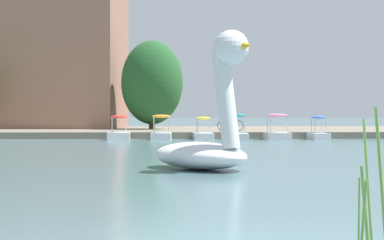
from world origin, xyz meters
TOP-DOWN VIEW (x-y plane):
  - shore_bank_far at (0.00, 40.85)m, footprint 126.72×19.80m
  - swan_boat at (0.04, 9.95)m, footprint 3.44×3.59m
  - pedal_boat_blue at (7.94, 29.90)m, footprint 1.10×1.85m
  - pedal_boat_pink at (5.38, 29.71)m, footprint 1.40×2.16m
  - pedal_boat_teal at (3.00, 29.59)m, footprint 1.30×2.26m
  - pedal_boat_yellow at (0.88, 29.81)m, footprint 1.23×2.35m
  - pedal_boat_orange at (-1.65, 29.73)m, footprint 1.25×2.13m
  - pedal_boat_red at (-4.17, 29.41)m, footprint 1.41×2.26m
  - tree_willow_overhanging at (-2.60, 39.51)m, footprint 6.24×5.96m
  - bicycle_parked at (2.89, 33.68)m, footprint 1.72×0.51m

SIDE VIEW (x-z plane):
  - shore_bank_far at x=0.00m, z-range 0.00..0.41m
  - pedal_boat_yellow at x=0.88m, z-range -0.31..1.08m
  - pedal_boat_red at x=-4.17m, z-range -0.34..1.15m
  - pedal_boat_blue at x=7.94m, z-range -0.31..1.13m
  - pedal_boat_teal at x=3.00m, z-range -0.37..1.20m
  - pedal_boat_orange at x=-1.65m, z-range -0.33..1.18m
  - pedal_boat_pink at x=5.38m, z-range -0.30..1.27m
  - bicycle_parked at x=2.89m, z-range 0.41..1.15m
  - swan_boat at x=0.04m, z-range -0.87..2.83m
  - tree_willow_overhanging at x=-2.60m, z-range 0.58..7.38m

